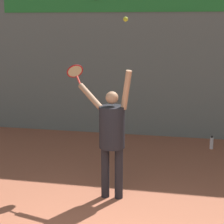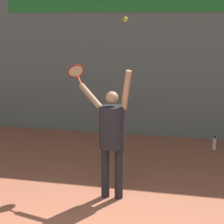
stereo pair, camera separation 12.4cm
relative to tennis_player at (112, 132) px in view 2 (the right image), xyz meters
The scene contains 5 objects.
back_wall 4.07m from the tennis_player, 87.16° to the left, with size 18.00×0.10×5.00m.
tennis_player is the anchor object (origin of this frame).
tennis_racket 1.25m from the tennis_player, 143.42° to the left, with size 0.35×0.40×0.33m.
tennis_ball 1.72m from the tennis_player, 29.45° to the right, with size 0.07×0.07×0.07m.
water_bottle 3.50m from the tennis_player, 61.13° to the left, with size 0.08×0.08×0.29m.
Camera 2 is at (1.19, -3.85, 2.73)m, focal length 65.00 mm.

